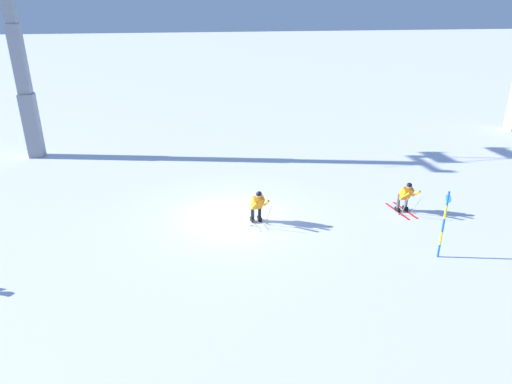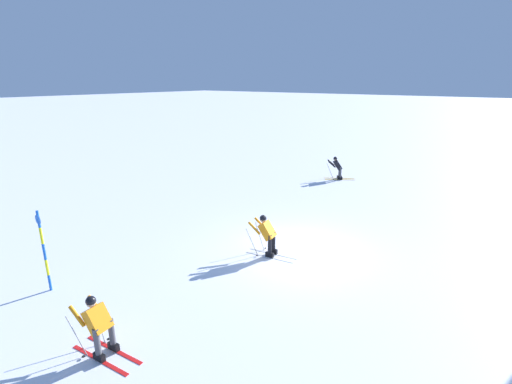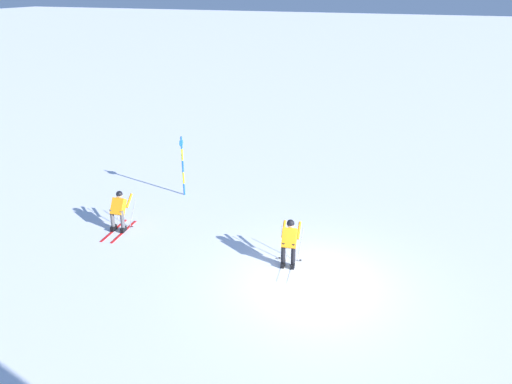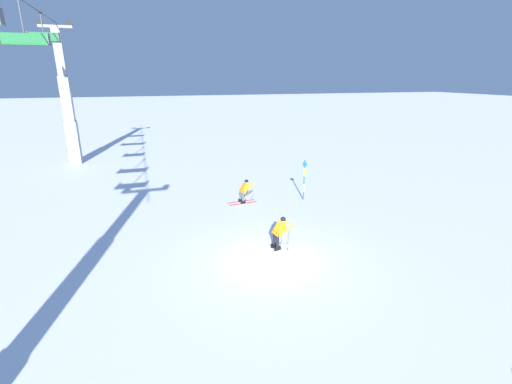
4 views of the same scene
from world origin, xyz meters
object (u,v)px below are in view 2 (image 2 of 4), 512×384
(skier_carving_main, at_px, (267,233))
(skier_distant_uphill, at_px, (337,167))
(trail_marker_pole, at_px, (44,249))
(skier_distant_downhill, at_px, (98,323))

(skier_carving_main, xyz_separation_m, skier_distant_uphill, (-10.74, -2.37, -0.04))
(skier_carving_main, relative_size, trail_marker_pole, 0.75)
(skier_carving_main, height_order, trail_marker_pole, trail_marker_pole)
(skier_distant_downhill, bearing_deg, skier_distant_uphill, -172.59)
(trail_marker_pole, bearing_deg, skier_distant_downhill, 80.52)
(skier_carving_main, relative_size, skier_distant_downhill, 1.03)
(trail_marker_pole, relative_size, skier_distant_uphill, 1.38)
(skier_carving_main, relative_size, skier_distant_uphill, 1.04)
(skier_distant_uphill, bearing_deg, skier_distant_downhill, 7.41)
(skier_carving_main, distance_m, skier_distant_downhill, 6.10)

